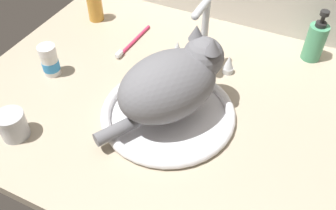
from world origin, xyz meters
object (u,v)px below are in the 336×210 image
(faucet, at_px, (203,42))
(pill_bottle, at_px, (50,61))
(soap_pump_bottle, at_px, (315,41))
(amber_bottle, at_px, (95,5))
(metal_jar, at_px, (13,125))
(toothbrush, at_px, (133,42))
(cat, at_px, (174,82))
(sink_basin, at_px, (168,113))

(faucet, xyz_separation_m, pill_bottle, (-0.37, -0.21, -0.04))
(soap_pump_bottle, relative_size, amber_bottle, 1.37)
(soap_pump_bottle, relative_size, metal_jar, 2.26)
(soap_pump_bottle, xyz_separation_m, pill_bottle, (-0.65, -0.39, -0.02))
(faucet, height_order, toothbrush, faucet)
(soap_pump_bottle, distance_m, metal_jar, 0.84)
(soap_pump_bottle, bearing_deg, pill_bottle, -149.00)
(faucet, distance_m, cat, 0.21)
(sink_basin, relative_size, amber_bottle, 2.95)
(cat, bearing_deg, metal_jar, -143.80)
(cat, relative_size, soap_pump_bottle, 2.11)
(amber_bottle, xyz_separation_m, pill_bottle, (0.05, -0.29, -0.01))
(faucet, xyz_separation_m, metal_jar, (-0.30, -0.43, -0.05))
(pill_bottle, xyz_separation_m, toothbrush, (0.13, 0.22, -0.04))
(amber_bottle, distance_m, metal_jar, 0.53)
(faucet, xyz_separation_m, toothbrush, (-0.23, 0.01, -0.08))
(sink_basin, bearing_deg, metal_jar, -144.93)
(sink_basin, height_order, soap_pump_bottle, soap_pump_bottle)
(soap_pump_bottle, height_order, pill_bottle, soap_pump_bottle)
(sink_basin, xyz_separation_m, faucet, (0.00, 0.22, 0.07))
(amber_bottle, xyz_separation_m, toothbrush, (0.18, -0.07, -0.05))
(cat, relative_size, toothbrush, 1.74)
(faucet, distance_m, toothbrush, 0.25)
(faucet, bearing_deg, cat, -87.56)
(amber_bottle, relative_size, pill_bottle, 1.24)
(sink_basin, height_order, amber_bottle, amber_bottle)
(sink_basin, height_order, faucet, faucet)
(faucet, distance_m, soap_pump_bottle, 0.33)
(sink_basin, height_order, pill_bottle, pill_bottle)
(cat, distance_m, pill_bottle, 0.38)
(faucet, distance_m, metal_jar, 0.53)
(faucet, distance_m, pill_bottle, 0.43)
(pill_bottle, xyz_separation_m, metal_jar, (0.07, -0.22, -0.01))
(sink_basin, xyz_separation_m, metal_jar, (-0.30, -0.21, 0.02))
(cat, bearing_deg, faucet, 92.44)
(sink_basin, relative_size, faucet, 1.56)
(faucet, relative_size, toothbrush, 1.14)
(amber_bottle, relative_size, metal_jar, 1.65)
(soap_pump_bottle, bearing_deg, metal_jar, -133.54)
(pill_bottle, bearing_deg, cat, 0.75)
(faucet, xyz_separation_m, soap_pump_bottle, (0.28, 0.18, -0.02))
(faucet, bearing_deg, toothbrush, 177.15)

